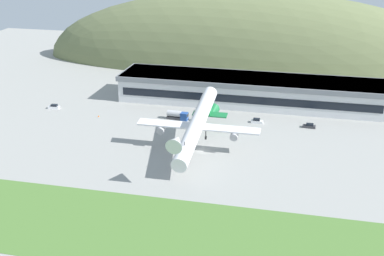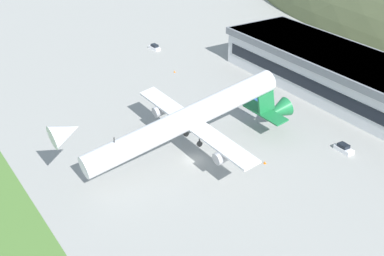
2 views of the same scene
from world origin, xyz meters
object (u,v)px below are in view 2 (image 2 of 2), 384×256
at_px(service_car_3, 344,148).
at_px(traffic_cone_0, 265,162).
at_px(cargo_airplane, 188,120).
at_px(service_car_2, 154,47).
at_px(fuel_truck, 249,100).
at_px(traffic_cone_1, 175,71).

bearing_deg(service_car_3, traffic_cone_0, -106.43).
relative_size(cargo_airplane, service_car_2, 12.25).
bearing_deg(fuel_truck, service_car_3, 6.02).
bearing_deg(fuel_truck, traffic_cone_0, -31.10).
height_order(service_car_3, traffic_cone_0, service_car_3).
relative_size(service_car_3, traffic_cone_1, 6.98).
relative_size(fuel_truck, traffic_cone_1, 13.17).
bearing_deg(cargo_airplane, fuel_truck, 116.92).
relative_size(service_car_3, traffic_cone_0, 6.98).
bearing_deg(fuel_truck, service_car_2, 179.31).
bearing_deg(traffic_cone_1, service_car_2, 166.99).
distance_m(service_car_3, traffic_cone_1, 55.56).
bearing_deg(service_car_3, traffic_cone_1, -172.97).
distance_m(service_car_2, fuel_truck, 47.13).
height_order(service_car_3, fuel_truck, fuel_truck).
bearing_deg(traffic_cone_1, cargo_airplane, -27.54).
distance_m(cargo_airplane, traffic_cone_0, 17.07).
bearing_deg(service_car_3, fuel_truck, -173.98).
bearing_deg(traffic_cone_0, service_car_2, 168.50).
height_order(service_car_2, traffic_cone_0, service_car_2).
xyz_separation_m(fuel_truck, traffic_cone_1, (-27.74, -3.91, -1.21)).
distance_m(service_car_2, traffic_cone_0, 71.09).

